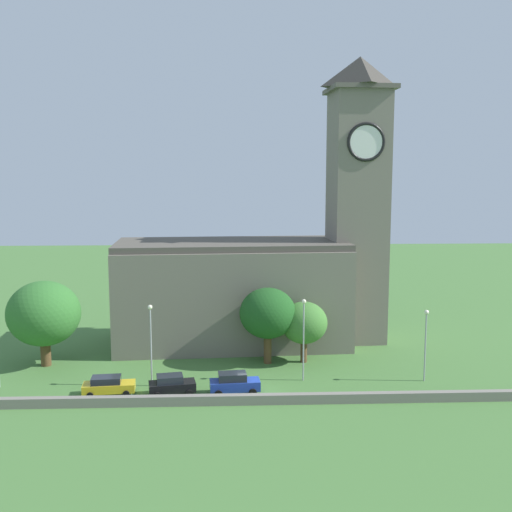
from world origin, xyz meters
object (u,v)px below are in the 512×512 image
Objects in this scene: car_black at (172,385)px; car_blue at (234,383)px; streetlamp_central at (304,327)px; tree_riverside_west at (44,314)px; tree_riverside_east at (304,323)px; church at (264,269)px; tree_by_tower at (268,313)px; streetlamp_west_mid at (151,333)px; streetlamp_east_mid at (426,334)px; car_yellow at (108,385)px.

car_black is 5.57m from car_blue.
streetlamp_central is 26.41m from tree_riverside_west.
car_black is 15.96m from tree_riverside_east.
church is at bearing 61.50° from car_black.
tree_by_tower is (-0.05, -8.22, -3.36)m from church.
church is at bearing 102.48° from streetlamp_central.
tree_riverside_west is (-11.62, 6.50, 0.38)m from streetlamp_west_mid.
streetlamp_west_mid reaches higher than streetlamp_east_mid.
tree_riverside_west is (-25.82, 5.57, 0.27)m from streetlamp_central.
church reaches higher than car_blue.
streetlamp_west_mid is at bearing -127.60° from church.
tree_riverside_west reaches higher than streetlamp_east_mid.
tree_riverside_west reaches higher than tree_by_tower.
church is at bearing 115.06° from tree_riverside_east.
streetlamp_central is at bearing -97.40° from tree_riverside_east.
streetlamp_west_mid is 0.97× the size of streetlamp_central.
church is 20.72m from streetlamp_east_mid.
streetlamp_east_mid is at bearing -44.61° from church.
streetlamp_east_mid reaches higher than car_blue.
tree_by_tower is (-14.52, 6.06, 0.67)m from streetlamp_east_mid.
church is 14.36m from streetlamp_central.
car_black is 0.55× the size of streetlamp_central.
streetlamp_east_mid is at bearing -9.50° from tree_riverside_west.
tree_riverside_west is at bearing 147.25° from car_black.
streetlamp_central is at bearing -60.43° from tree_by_tower.
tree_riverside_east is (7.31, 8.85, 3.21)m from car_blue.
car_black is (-9.14, -16.83, -7.74)m from church.
streetlamp_east_mid is at bearing -3.35° from streetlamp_central.
streetlamp_west_mid reaches higher than car_yellow.
streetlamp_central is 0.90× the size of tree_riverside_west.
car_yellow is 17.51m from tree_by_tower.
car_blue is at bearing -101.96° from church.
church is 3.71× the size of tree_riverside_west.
car_blue is (11.19, -0.24, 0.13)m from car_yellow.
church is 4.73× the size of streetlamp_east_mid.
tree_by_tower is (-3.79, -0.22, 1.09)m from tree_riverside_east.
church reaches higher than tree_by_tower.
car_black is at bearing -145.56° from tree_riverside_east.
tree_riverside_east is at bearing -64.94° from church.
car_black is at bearing -136.54° from tree_by_tower.
church reaches higher than streetlamp_east_mid.
streetlamp_west_mid is at bearing 131.80° from car_black.
streetlamp_central reaches higher than car_blue.
streetlamp_central is at bearing 14.86° from car_black.
tree_by_tower reaches higher than tree_riverside_east.
tree_riverside_east reaches higher than car_blue.
tree_by_tower reaches higher than car_black.
church reaches higher than car_black.
streetlamp_east_mid is (25.66, 0.26, -0.45)m from streetlamp_west_mid.
car_black is at bearing -118.50° from church.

